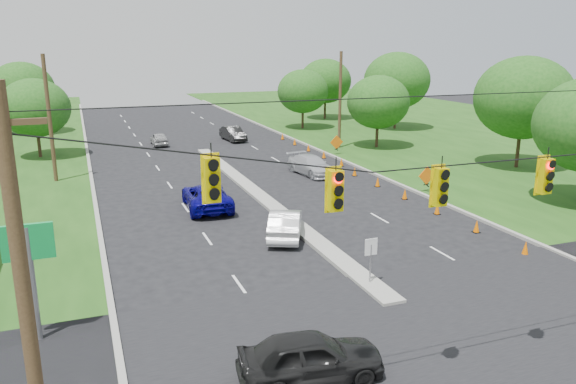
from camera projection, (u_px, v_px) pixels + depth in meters
name	position (u px, v px, depth m)	size (l,w,h in m)	color
ground	(461.00, 360.00, 17.66)	(160.00, 160.00, 0.00)	black
cross_street	(461.00, 360.00, 17.66)	(160.00, 14.00, 0.02)	black
curb_left	(91.00, 179.00, 41.38)	(0.25, 110.00, 0.16)	gray
curb_right	(339.00, 160.00, 48.24)	(0.25, 110.00, 0.16)	gray
median	(259.00, 196.00, 36.66)	(1.00, 34.00, 0.18)	gray
median_sign	(371.00, 252.00, 22.71)	(0.55, 0.06, 2.05)	gray
signal_span	(497.00, 219.00, 15.46)	(25.60, 0.32, 9.00)	#422D1C
utility_pole_far_left	(50.00, 119.00, 39.41)	(0.28, 0.28, 9.00)	#422D1C
utility_pole_far_right	(340.00, 101.00, 52.43)	(0.28, 0.28, 9.00)	#422D1C
cone_1	(525.00, 248.00, 26.35)	(0.32, 0.32, 0.70)	#EB6500
cone_2	(477.00, 226.00, 29.51)	(0.32, 0.32, 0.70)	#EB6500
cone_3	(437.00, 208.00, 32.68)	(0.32, 0.32, 0.70)	#EB6500
cone_4	(405.00, 194.00, 35.85)	(0.32, 0.32, 0.70)	#EB6500
cone_5	(378.00, 182.00, 39.02)	(0.32, 0.32, 0.70)	#EB6500
cone_6	(355.00, 171.00, 42.19)	(0.32, 0.32, 0.70)	#EB6500
cone_7	(342.00, 162.00, 45.56)	(0.32, 0.32, 0.70)	#EB6500
cone_8	(324.00, 154.00, 48.72)	(0.32, 0.32, 0.70)	#EB6500
cone_9	(308.00, 148.00, 51.89)	(0.32, 0.32, 0.70)	#EB6500
cone_10	(295.00, 142.00, 55.06)	(0.32, 0.32, 0.70)	#EB6500
cone_11	(283.00, 136.00, 58.23)	(0.32, 0.32, 0.70)	#EB6500
work_sign_1	(427.00, 176.00, 37.34)	(1.27, 0.58, 1.37)	black
work_sign_2	(337.00, 143.00, 50.01)	(1.27, 0.58, 1.37)	black
tree_5	(35.00, 108.00, 47.99)	(5.88, 5.88, 6.86)	black
tree_6	(22.00, 89.00, 60.73)	(6.72, 6.72, 7.84)	black
tree_8	(523.00, 98.00, 43.61)	(7.56, 7.56, 8.82)	black
tree_9	(378.00, 102.00, 52.75)	(5.88, 5.88, 6.86)	black
tree_10	(397.00, 81.00, 64.21)	(7.56, 7.56, 8.82)	black
tree_11	(325.00, 81.00, 72.96)	(6.72, 6.72, 7.84)	black
tree_12	(303.00, 91.00, 64.75)	(5.88, 5.88, 6.86)	black
black_sedan	(311.00, 356.00, 16.49)	(1.74, 4.33, 1.48)	black
white_sedan	(285.00, 224.00, 28.71)	(1.55, 4.45, 1.47)	silver
blue_pickup	(207.00, 196.00, 33.73)	(2.51, 5.44, 1.51)	#090476
silver_car_far	(311.00, 165.00, 42.62)	(2.00, 4.93, 1.43)	#B1B3B8
silver_car_oncoming	(159.00, 139.00, 54.87)	(1.48, 3.68, 1.25)	#989899
dark_car_receding	(233.00, 134.00, 57.51)	(1.53, 4.39, 1.45)	black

